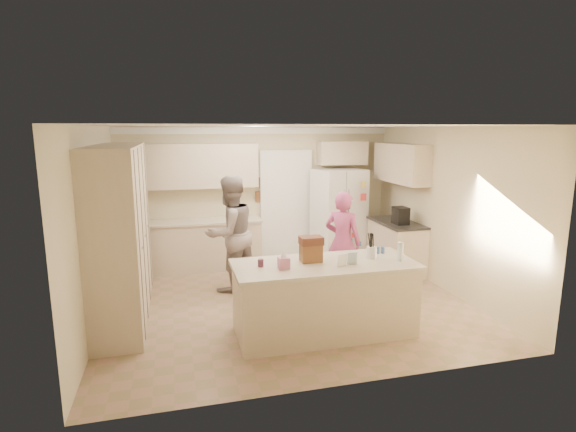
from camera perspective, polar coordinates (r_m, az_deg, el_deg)
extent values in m
cube|color=#997663|center=(6.87, -0.08, -10.96)|extent=(5.20, 4.60, 0.02)
cube|color=white|center=(6.37, -0.09, 11.46)|extent=(5.20, 4.60, 0.02)
cube|color=beige|center=(8.72, -3.85, 2.67)|extent=(5.20, 0.02, 2.60)
cube|color=beige|center=(4.36, 7.48, -5.88)|extent=(5.20, 0.02, 2.60)
cube|color=beige|center=(6.38, -23.43, -1.29)|extent=(0.02, 4.60, 2.60)
cube|color=beige|center=(7.56, 19.45, 0.78)|extent=(0.02, 4.60, 2.60)
cube|color=white|center=(8.58, -3.89, 10.78)|extent=(5.20, 0.08, 0.12)
cube|color=beige|center=(6.56, -20.41, -1.88)|extent=(0.60, 2.60, 2.35)
cube|color=beige|center=(8.45, -11.08, -3.73)|extent=(2.20, 0.60, 0.88)
cube|color=#C1B5A0|center=(8.34, -11.19, -0.69)|extent=(2.24, 0.63, 0.04)
cube|color=beige|center=(8.33, -11.50, 6.24)|extent=(2.20, 0.35, 0.80)
cube|color=black|center=(8.85, -0.28, 1.17)|extent=(0.90, 0.06, 2.10)
cube|color=white|center=(8.81, -0.23, 1.13)|extent=(1.02, 0.03, 2.22)
cube|color=brown|center=(8.65, -3.69, 4.27)|extent=(0.15, 0.02, 0.20)
cube|color=brown|center=(8.69, -3.67, 2.51)|extent=(0.15, 0.02, 0.20)
cube|color=white|center=(8.78, 6.45, 0.03)|extent=(1.03, 0.88, 1.80)
cube|color=gray|center=(8.45, 7.30, -0.41)|extent=(0.02, 0.02, 1.78)
cube|color=black|center=(8.32, 5.96, 1.19)|extent=(0.22, 0.03, 0.35)
cylinder|color=silver|center=(8.39, 7.04, 0.55)|extent=(0.02, 0.02, 0.85)
cylinder|color=silver|center=(8.43, 7.68, 0.58)|extent=(0.02, 0.02, 0.85)
cube|color=beige|center=(8.91, 6.90, 7.96)|extent=(0.95, 0.35, 0.45)
cube|color=beige|center=(8.42, 13.55, -3.89)|extent=(0.60, 1.20, 0.88)
cube|color=#2D2B28|center=(8.31, 13.63, -0.83)|extent=(0.63, 1.24, 0.04)
cube|color=beige|center=(8.41, 14.14, 6.51)|extent=(0.35, 1.50, 0.70)
cube|color=black|center=(8.09, 14.10, 0.06)|extent=(0.22, 0.28, 0.30)
cube|color=beige|center=(5.78, 4.62, -10.55)|extent=(2.20, 0.90, 0.88)
cube|color=#C1B5A0|center=(5.62, 4.69, -6.19)|extent=(2.28, 0.96, 0.05)
cylinder|color=white|center=(5.88, 10.57, -4.57)|extent=(0.13, 0.13, 0.15)
cube|color=#CD77A2|center=(5.35, -0.54, -5.98)|extent=(0.13, 0.13, 0.14)
cone|color=white|center=(5.32, -0.55, -4.84)|extent=(0.08, 0.08, 0.08)
cube|color=brown|center=(5.63, 2.93, -4.71)|extent=(0.26, 0.18, 0.22)
cube|color=#592D1E|center=(5.59, 2.95, -3.13)|extent=(0.28, 0.20, 0.10)
cylinder|color=#59263F|center=(5.45, -3.49, -5.96)|extent=(0.07, 0.07, 0.09)
cube|color=white|center=(5.46, 6.89, -5.60)|extent=(0.12, 0.06, 0.16)
cube|color=silver|center=(5.56, 8.15, -5.33)|extent=(0.12, 0.05, 0.16)
cylinder|color=silver|center=(5.83, 14.10, -4.40)|extent=(0.07, 0.07, 0.24)
cylinder|color=#3B5A92|center=(6.10, 11.34, -4.30)|extent=(0.05, 0.05, 0.09)
cylinder|color=#3B5A92|center=(6.13, 11.93, -4.25)|extent=(0.05, 0.05, 0.09)
imported|color=gray|center=(7.19, -7.35, -2.22)|extent=(1.13, 1.06, 1.85)
imported|color=#C24885|center=(7.14, 6.94, -3.29)|extent=(0.70, 0.68, 1.61)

